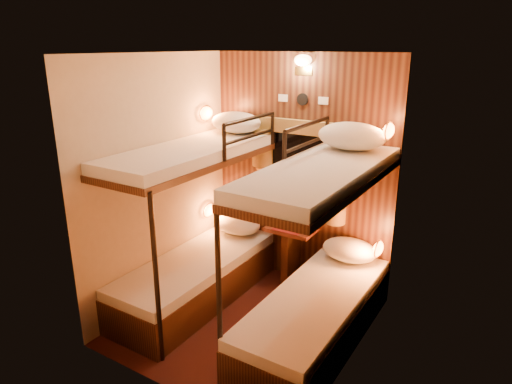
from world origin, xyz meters
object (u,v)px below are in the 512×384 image
Objects in this scene: table at (291,248)px; bottle_right at (291,219)px; bunk_left at (196,248)px; bunk_right at (317,283)px; bottle_left at (294,220)px.

bottle_right is (0.01, -0.05, 0.35)m from table.
bunk_left is 1.02m from table.
bunk_right is (1.30, 0.00, 0.00)m from bunk_left.
bottle_left is (-0.61, 0.77, 0.18)m from bunk_right.
bottle_right reaches higher than bottle_left.
bottle_left is 0.83× the size of bottle_right.
bottle_right is at bearing -76.50° from table.
bottle_left is (0.68, 0.77, 0.18)m from bunk_left.
bunk_right is at bearing -48.90° from bottle_right.
table is at bearing 103.50° from bottle_right.
table is at bearing 157.35° from bottle_left.
bunk_left is 7.27× the size of bottle_right.
table is at bearing 50.33° from bunk_left.
bunk_left is at bearing 180.00° from bunk_right.
bunk_left is 2.90× the size of table.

